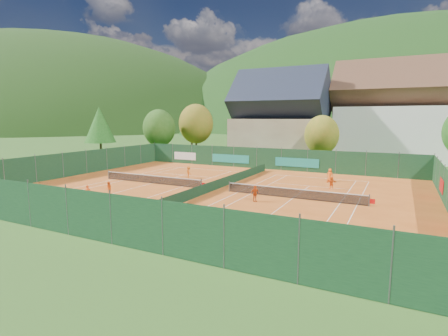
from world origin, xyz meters
TOP-DOWN VIEW (x-y plane):
  - ground at (0.00, 0.00)m, footprint 600.00×600.00m
  - clay_pad at (0.00, 0.00)m, footprint 40.00×32.00m
  - court_markings_left at (-8.00, 0.00)m, footprint 11.03×23.83m
  - court_markings_right at (8.00, 0.00)m, footprint 11.03×23.83m
  - tennis_net_left at (-7.85, 0.00)m, footprint 13.30×0.10m
  - tennis_net_right at (8.15, 0.00)m, footprint 13.30×0.10m
  - court_divider at (0.00, 0.00)m, footprint 0.03×28.80m
  - fence_north at (-0.46, 15.99)m, footprint 40.00×0.10m
  - fence_south at (0.00, -16.00)m, footprint 40.00×0.04m
  - fence_west at (-20.00, 0.00)m, footprint 0.04×32.00m
  - chalet at (-3.00, 30.00)m, footprint 16.20×12.00m
  - hotel_block_a at (16.00, 36.00)m, footprint 21.60×11.00m
  - tree_west_front at (-22.00, 20.00)m, footprint 5.72×5.72m
  - tree_west_mid at (-18.00, 26.00)m, footprint 6.44×6.44m
  - tree_west_back at (-24.00, 34.00)m, footprint 5.60×5.60m
  - tree_center at (6.00, 22.00)m, footprint 5.01×5.01m
  - tree_west_side at (-28.00, 12.00)m, footprint 5.04×5.04m
  - mountain_backdrop at (28.54, 233.48)m, footprint 820.00×530.00m
  - ball_hopper at (13.76, -11.25)m, footprint 0.34×0.34m
  - loose_ball_0 at (-9.87, -8.13)m, footprint 0.07×0.07m
  - loose_ball_1 at (6.43, -8.42)m, footprint 0.07×0.07m
  - loose_ball_2 at (4.27, 5.19)m, footprint 0.07×0.07m
  - player_left_near at (-7.93, -8.93)m, footprint 0.58×0.58m
  - player_left_mid at (-7.92, -6.47)m, footprint 0.75×0.68m
  - player_left_far at (-6.16, 4.77)m, footprint 1.08×0.97m
  - player_right_near at (5.38, -2.69)m, footprint 0.79×0.91m
  - player_right_far_a at (9.42, 10.29)m, footprint 0.76×0.52m
  - player_right_far_b at (10.35, 5.87)m, footprint 1.21×1.07m

SIDE VIEW (x-z plane):
  - mountain_backdrop at x=28.54m, z-range -160.64..81.36m
  - ground at x=0.00m, z-range -0.02..-0.02m
  - clay_pad at x=0.00m, z-range 0.00..0.01m
  - court_markings_left at x=-8.00m, z-range 0.01..0.01m
  - court_markings_right at x=8.00m, z-range 0.01..0.01m
  - loose_ball_0 at x=-9.87m, z-range 0.00..0.07m
  - loose_ball_1 at x=6.43m, z-range 0.00..0.07m
  - loose_ball_2 at x=4.27m, z-range 0.00..0.07m
  - court_divider at x=0.00m, z-range 0.00..1.00m
  - tennis_net_left at x=-7.85m, z-range 0.00..1.02m
  - tennis_net_right at x=8.15m, z-range 0.00..1.02m
  - ball_hopper at x=13.76m, z-range 0.16..0.96m
  - player_left_mid at x=-7.92m, z-range 0.00..1.26m
  - player_right_far_b at x=10.35m, z-range 0.00..1.33m
  - player_left_near at x=-7.93m, z-range 0.00..1.36m
  - player_left_far at x=-6.16m, z-range 0.00..1.45m
  - player_right_near at x=5.38m, z-range 0.00..1.46m
  - player_right_far_a at x=9.42m, z-range 0.00..1.49m
  - fence_north at x=-0.46m, z-range -0.03..2.97m
  - fence_south at x=0.00m, z-range 0.00..3.00m
  - fence_west at x=-20.00m, z-range 0.00..3.00m
  - tree_center at x=6.00m, z-range 0.92..8.52m
  - tree_west_front at x=-22.00m, z-range 1.05..9.74m
  - tree_west_side at x=-28.00m, z-range 1.56..10.56m
  - tree_west_mid at x=-18.00m, z-range 1.18..10.96m
  - chalet at x=-3.00m, z-range -1.38..14.62m
  - tree_west_back at x=-24.00m, z-range 1.74..11.74m
  - hotel_block_a at x=16.00m, z-range -1.24..16.01m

